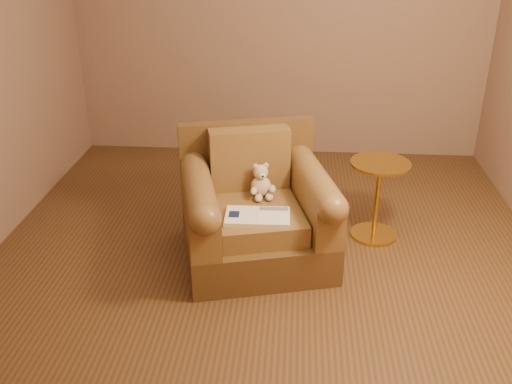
{
  "coord_description": "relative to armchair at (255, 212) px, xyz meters",
  "views": [
    {
      "loc": [
        0.18,
        -3.57,
        2.2
      ],
      "look_at": [
        -0.07,
        -0.14,
        0.54
      ],
      "focal_mm": 40.0,
      "sensor_mm": 36.0,
      "label": 1
    }
  ],
  "objects": [
    {
      "name": "teddy_bear",
      "position": [
        0.03,
        0.09,
        0.17
      ],
      "size": [
        0.18,
        0.21,
        0.25
      ],
      "rotation": [
        0.0,
        0.0,
        0.31
      ],
      "color": "#D0B292",
      "rests_on": "armchair"
    },
    {
      "name": "room",
      "position": [
        0.09,
        0.05,
        1.37
      ],
      "size": [
        4.02,
        4.02,
        2.71
      ],
      "color": "#876753",
      "rests_on": "ground"
    },
    {
      "name": "guidebook",
      "position": [
        0.03,
        -0.25,
        0.1
      ],
      "size": [
        0.43,
        0.26,
        0.03
      ],
      "rotation": [
        0.0,
        0.0,
        0.02
      ],
      "color": "beige",
      "rests_on": "armchair"
    },
    {
      "name": "armchair",
      "position": [
        0.0,
        0.0,
        0.0
      ],
      "size": [
        1.19,
        1.15,
        0.88
      ],
      "rotation": [
        0.0,
        0.0,
        0.25
      ],
      "color": "brown",
      "rests_on": "floor"
    },
    {
      "name": "floor",
      "position": [
        0.09,
        0.05,
        -0.34
      ],
      "size": [
        4.0,
        4.0,
        0.0
      ],
      "primitive_type": "plane",
      "color": "#55371D",
      "rests_on": "ground"
    },
    {
      "name": "side_table",
      "position": [
        0.88,
        0.32,
        -0.01
      ],
      "size": [
        0.44,
        0.44,
        0.61
      ],
      "color": "gold",
      "rests_on": "floor"
    }
  ]
}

